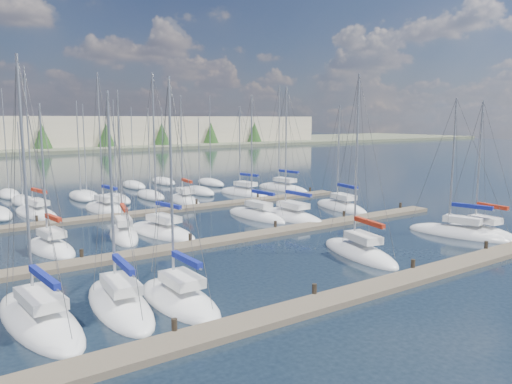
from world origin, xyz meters
TOP-DOWN VIEW (x-y plane):
  - ground at (0.00, 60.00)m, footprint 400.00×400.00m
  - dock_near at (0.00, 2.01)m, footprint 44.00×1.93m
  - dock_mid at (0.00, 16.01)m, footprint 44.00×1.93m
  - dock_far at (0.00, 30.01)m, footprint 44.00×1.93m
  - sailboat_d at (4.22, 7.53)m, footprint 4.03×8.28m
  - sailboat_j at (-4.34, 21.31)m, footprint 4.33×8.57m
  - sailboat_k at (5.90, 22.48)m, footprint 2.80×8.14m
  - sailboat_r at (19.55, 35.94)m, footprint 3.59×9.13m
  - sailboat_h at (-13.03, 21.00)m, footprint 3.30×6.70m
  - sailboat_l at (8.32, 20.29)m, footprint 3.17×8.75m
  - sailboat_o at (-4.72, 34.14)m, footprint 3.75×8.12m
  - sailboat_f at (15.07, 7.15)m, footprint 4.14×8.38m
  - sailboat_g at (16.73, 6.12)m, footprint 2.74×6.84m
  - sailboat_c at (-10.02, 6.48)m, footprint 2.71×7.19m
  - sailboat_q at (13.05, 35.50)m, footprint 4.22×8.29m
  - sailboat_m at (15.84, 21.20)m, footprint 3.72×8.43m
  - sailboat_p at (4.37, 34.49)m, footprint 3.42×7.63m
  - sailboat_b at (-12.76, 7.59)m, footprint 3.26×8.41m
  - sailboat_n at (-11.09, 35.74)m, footprint 3.90×8.70m
  - sailboat_a at (-16.48, 7.84)m, footprint 3.52×9.32m
  - sailboat_i at (-7.22, 22.18)m, footprint 3.83×7.69m
  - distant_boats at (-4.34, 43.76)m, footprint 36.93×20.75m

SIDE VIEW (x-z plane):
  - ground at x=0.00m, z-range 0.00..0.00m
  - dock_near at x=0.00m, z-range -0.40..0.70m
  - dock_mid at x=0.00m, z-range -0.40..0.70m
  - dock_far at x=0.00m, z-range -0.40..0.70m
  - sailboat_q at x=13.05m, z-range -5.62..5.96m
  - sailboat_b at x=-12.76m, z-range -5.56..5.90m
  - sailboat_m at x=15.84m, z-range -5.56..5.91m
  - sailboat_a at x=-16.48m, z-range -6.30..6.66m
  - sailboat_l at x=8.32m, z-range -6.35..6.71m
  - sailboat_j at x=-4.34m, z-range -6.68..7.05m
  - sailboat_h at x=-13.03m, z-range -5.40..5.77m
  - sailboat_c at x=-10.02m, z-range -5.91..6.27m
  - sailboat_f at x=15.07m, z-range -5.68..6.04m
  - sailboat_d at x=4.22m, z-range -6.35..6.73m
  - sailboat_p at x=4.37m, z-range -6.15..6.52m
  - sailboat_r at x=19.55m, z-range -7.04..7.41m
  - sailboat_g at x=16.73m, z-range -5.58..5.96m
  - sailboat_o at x=-4.72m, z-range -7.13..7.52m
  - sailboat_k at x=5.90m, z-range -5.97..6.35m
  - sailboat_n at x=-11.09m, z-range -7.33..7.72m
  - sailboat_i at x=-7.22m, z-range -5.97..6.36m
  - distant_boats at x=-4.34m, z-range -6.36..6.94m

